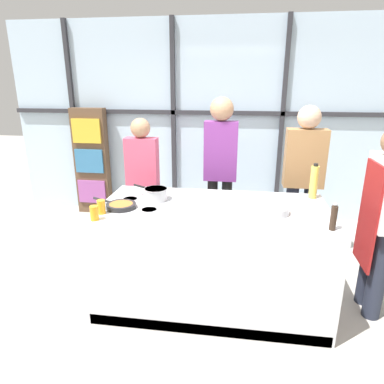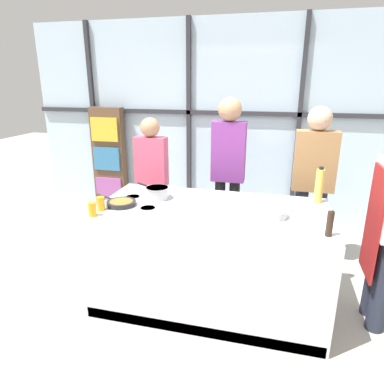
% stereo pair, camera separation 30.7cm
% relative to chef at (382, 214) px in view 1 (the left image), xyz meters
% --- Properties ---
extents(ground_plane, '(18.00, 18.00, 0.00)m').
position_rel_chef_xyz_m(ground_plane, '(-1.40, -0.04, -0.92)').
color(ground_plane, '#ADA89E').
extents(back_window_wall, '(6.40, 0.10, 2.80)m').
position_rel_chef_xyz_m(back_window_wall, '(-1.40, 2.16, 0.48)').
color(back_window_wall, silver).
rests_on(back_window_wall, ground_plane).
extents(bookshelf, '(0.51, 0.19, 1.60)m').
position_rel_chef_xyz_m(bookshelf, '(-3.42, 1.97, -0.12)').
color(bookshelf, brown).
rests_on(bookshelf, ground_plane).
extents(demo_island, '(2.01, 1.03, 0.92)m').
position_rel_chef_xyz_m(demo_island, '(-1.41, -0.04, -0.46)').
color(demo_island, silver).
rests_on(demo_island, ground_plane).
extents(chef, '(0.24, 0.46, 1.64)m').
position_rel_chef_xyz_m(chef, '(0.00, 0.00, 0.00)').
color(chef, '#232838').
rests_on(chef, ground_plane).
extents(spectator_far_left, '(0.37, 0.22, 1.58)m').
position_rel_chef_xyz_m(spectator_far_left, '(-2.31, 0.90, -0.00)').
color(spectator_far_left, black).
rests_on(spectator_far_left, ground_plane).
extents(spectator_center_left, '(0.36, 0.25, 1.81)m').
position_rel_chef_xyz_m(spectator_center_left, '(-1.40, 0.90, 0.16)').
color(spectator_center_left, black).
rests_on(spectator_center_left, ground_plane).
extents(spectator_center_right, '(0.42, 0.24, 1.74)m').
position_rel_chef_xyz_m(spectator_center_right, '(-0.50, 0.90, 0.08)').
color(spectator_center_right, '#232838').
rests_on(spectator_center_right, ground_plane).
extents(frying_pan, '(0.44, 0.28, 0.04)m').
position_rel_chef_xyz_m(frying_pan, '(-2.20, -0.16, 0.02)').
color(frying_pan, '#232326').
rests_on(frying_pan, demo_island).
extents(saucepan, '(0.36, 0.26, 0.11)m').
position_rel_chef_xyz_m(saucepan, '(-1.95, 0.09, 0.06)').
color(saucepan, silver).
rests_on(saucepan, demo_island).
extents(white_plate, '(0.23, 0.23, 0.01)m').
position_rel_chef_xyz_m(white_plate, '(-0.98, 0.14, 0.01)').
color(white_plate, white).
rests_on(white_plate, demo_island).
extents(mixing_bowl, '(0.25, 0.25, 0.06)m').
position_rel_chef_xyz_m(mixing_bowl, '(-0.89, -0.11, 0.03)').
color(mixing_bowl, silver).
rests_on(mixing_bowl, demo_island).
extents(oil_bottle, '(0.07, 0.07, 0.33)m').
position_rel_chef_xyz_m(oil_bottle, '(-0.50, 0.35, 0.16)').
color(oil_bottle, '#E0CC4C').
rests_on(oil_bottle, demo_island).
extents(pepper_grinder, '(0.05, 0.05, 0.22)m').
position_rel_chef_xyz_m(pepper_grinder, '(-0.49, -0.38, 0.10)').
color(pepper_grinder, '#332319').
rests_on(pepper_grinder, demo_island).
extents(juice_glass_near, '(0.07, 0.07, 0.12)m').
position_rel_chef_xyz_m(juice_glass_near, '(-2.31, -0.46, 0.06)').
color(juice_glass_near, orange).
rests_on(juice_glass_near, demo_island).
extents(juice_glass_far, '(0.07, 0.07, 0.12)m').
position_rel_chef_xyz_m(juice_glass_far, '(-2.31, -0.32, 0.06)').
color(juice_glass_far, orange).
rests_on(juice_glass_far, demo_island).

